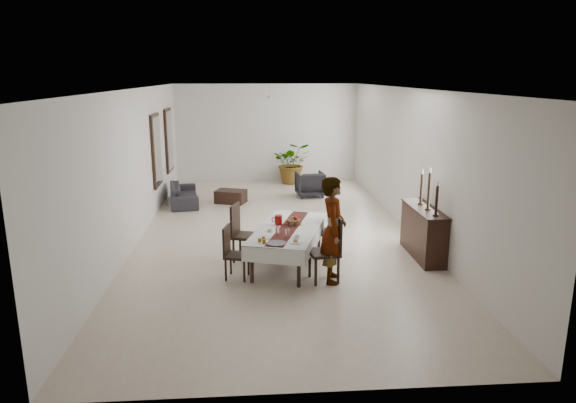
{
  "coord_description": "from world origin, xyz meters",
  "views": [
    {
      "loc": [
        -0.57,
        -11.06,
        3.48
      ],
      "look_at": [
        0.16,
        -1.27,
        1.05
      ],
      "focal_mm": 32.0,
      "sensor_mm": 36.0,
      "label": 1
    }
  ],
  "objects_px": {
    "woman": "(333,230)",
    "sideboard_body": "(423,233)",
    "dining_table_top": "(289,229)",
    "red_pitcher": "(278,220)",
    "sofa": "(184,194)"
  },
  "relations": [
    {
      "from": "red_pitcher",
      "to": "sideboard_body",
      "type": "height_order",
      "value": "sideboard_body"
    },
    {
      "from": "dining_table_top",
      "to": "red_pitcher",
      "type": "relative_size",
      "value": 12.0
    },
    {
      "from": "sofa",
      "to": "sideboard_body",
      "type": "bearing_deg",
      "value": -140.38
    },
    {
      "from": "woman",
      "to": "dining_table_top",
      "type": "bearing_deg",
      "value": 47.29
    },
    {
      "from": "woman",
      "to": "sideboard_body",
      "type": "height_order",
      "value": "woman"
    },
    {
      "from": "red_pitcher",
      "to": "sofa",
      "type": "xyz_separation_m",
      "value": [
        -2.36,
        4.65,
        -0.53
      ]
    },
    {
      "from": "woman",
      "to": "sideboard_body",
      "type": "distance_m",
      "value": 2.29
    },
    {
      "from": "red_pitcher",
      "to": "dining_table_top",
      "type": "bearing_deg",
      "value": -47.86
    },
    {
      "from": "red_pitcher",
      "to": "woman",
      "type": "bearing_deg",
      "value": -51.53
    },
    {
      "from": "woman",
      "to": "sideboard_body",
      "type": "relative_size",
      "value": 1.16
    },
    {
      "from": "red_pitcher",
      "to": "sofa",
      "type": "height_order",
      "value": "red_pitcher"
    },
    {
      "from": "dining_table_top",
      "to": "sideboard_body",
      "type": "height_order",
      "value": "sideboard_body"
    },
    {
      "from": "dining_table_top",
      "to": "woman",
      "type": "relative_size",
      "value": 1.21
    },
    {
      "from": "red_pitcher",
      "to": "sofa",
      "type": "relative_size",
      "value": 0.1
    },
    {
      "from": "dining_table_top",
      "to": "woman",
      "type": "bearing_deg",
      "value": -35.51
    }
  ]
}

